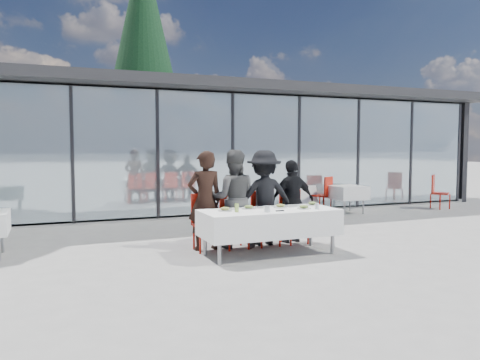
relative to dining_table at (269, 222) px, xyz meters
name	(u,v)px	position (x,y,z in m)	size (l,w,h in m)	color
ground	(262,251)	(0.01, 0.30, -0.54)	(90.00, 90.00, 0.00)	gray
pavilion	(215,137)	(2.02, 8.47, 1.61)	(14.80, 8.80, 3.44)	gray
treeline	(69,141)	(-1.99, 28.30, 1.66)	(62.50, 2.00, 4.40)	#183D13
dining_table	(269,222)	(0.00, 0.00, 0.00)	(2.26, 0.96, 0.75)	white
diner_a	(205,201)	(-0.86, 0.76, 0.32)	(0.63, 0.63, 1.71)	black
diner_chair_a	(205,219)	(-0.86, 0.75, 0.00)	(0.44, 0.44, 0.97)	red
diner_b	(233,199)	(-0.34, 0.76, 0.33)	(0.84, 0.84, 1.73)	#4F4F4F
diner_chair_b	(233,217)	(-0.34, 0.75, 0.00)	(0.44, 0.44, 0.97)	red
diner_c	(264,198)	(0.27, 0.76, 0.32)	(1.11, 1.11, 1.72)	black
diner_chair_c	(264,215)	(0.27, 0.75, 0.00)	(0.44, 0.44, 0.97)	red
diner_d	(292,201)	(0.85, 0.76, 0.23)	(0.90, 0.90, 1.54)	black
diner_chair_d	(293,214)	(0.85, 0.75, 0.00)	(0.44, 0.44, 0.97)	red
plate_a	(225,209)	(-0.74, 0.12, 0.24)	(0.23, 0.23, 0.07)	white
plate_b	(249,207)	(-0.29, 0.19, 0.24)	(0.23, 0.23, 0.07)	white
plate_c	(280,206)	(0.28, 0.14, 0.24)	(0.23, 0.23, 0.07)	white
plate_d	(312,204)	(0.95, 0.22, 0.24)	(0.23, 0.23, 0.07)	white
plate_extra	(304,207)	(0.57, -0.14, 0.24)	(0.23, 0.23, 0.07)	white
juice_bottle	(237,208)	(-0.61, -0.07, 0.28)	(0.06, 0.06, 0.14)	#A5C954
drinking_glasses	(284,208)	(0.14, -0.26, 0.26)	(1.00, 0.15, 0.10)	silver
folded_eyeglasses	(280,211)	(0.07, -0.23, 0.22)	(0.14, 0.03, 0.01)	black
spare_table_right	(347,193)	(4.10, 3.63, 0.02)	(0.86, 0.86, 0.74)	white
spare_chair_a	(437,190)	(7.04, 3.41, 0.00)	(0.62, 0.62, 0.97)	red
spare_chair_b	(325,192)	(3.65, 4.03, 0.00)	(0.60, 0.60, 0.97)	red
lounger	(313,204)	(3.18, 3.86, -0.28)	(0.70, 1.37, 0.72)	silver
conifer_tree	(144,48)	(0.51, 13.30, 5.45)	(4.00, 4.00, 10.50)	#382316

